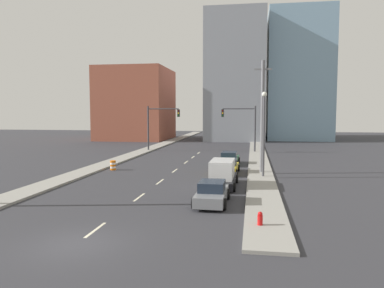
{
  "coord_description": "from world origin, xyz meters",
  "views": [
    {
      "loc": [
        7.5,
        -14.86,
        5.71
      ],
      "look_at": [
        0.84,
        26.43,
        2.2
      ],
      "focal_mm": 35.0,
      "sensor_mm": 36.0,
      "label": 1
    }
  ],
  "objects_px": {
    "fire_hydrant": "(260,220)",
    "box_truck_black": "(222,174)",
    "traffic_barrel": "(113,165)",
    "traffic_signal_right": "(245,122)",
    "utility_pole_right_mid": "(262,116)",
    "sedan_green": "(229,159)",
    "street_lamp": "(264,128)",
    "sedan_yellow": "(227,167)",
    "traffic_signal_left": "(157,122)",
    "sedan_gray": "(212,193)"
  },
  "relations": [
    {
      "from": "sedan_gray",
      "to": "sedan_yellow",
      "type": "bearing_deg",
      "value": 89.76
    },
    {
      "from": "sedan_yellow",
      "to": "sedan_green",
      "type": "bearing_deg",
      "value": 93.86
    },
    {
      "from": "street_lamp",
      "to": "sedan_yellow",
      "type": "bearing_deg",
      "value": 148.0
    },
    {
      "from": "street_lamp",
      "to": "sedan_yellow",
      "type": "xyz_separation_m",
      "value": [
        -3.25,
        2.03,
        -3.78
      ]
    },
    {
      "from": "utility_pole_right_mid",
      "to": "street_lamp",
      "type": "distance_m",
      "value": 2.59
    },
    {
      "from": "traffic_signal_right",
      "to": "sedan_green",
      "type": "relative_size",
      "value": 1.39
    },
    {
      "from": "box_truck_black",
      "to": "fire_hydrant",
      "type": "bearing_deg",
      "value": -74.36
    },
    {
      "from": "utility_pole_right_mid",
      "to": "sedan_gray",
      "type": "distance_m",
      "value": 13.73
    },
    {
      "from": "traffic_signal_left",
      "to": "fire_hydrant",
      "type": "distance_m",
      "value": 38.69
    },
    {
      "from": "utility_pole_right_mid",
      "to": "fire_hydrant",
      "type": "height_order",
      "value": "utility_pole_right_mid"
    },
    {
      "from": "traffic_barrel",
      "to": "street_lamp",
      "type": "height_order",
      "value": "street_lamp"
    },
    {
      "from": "fire_hydrant",
      "to": "box_truck_black",
      "type": "distance_m",
      "value": 10.38
    },
    {
      "from": "traffic_barrel",
      "to": "box_truck_black",
      "type": "xyz_separation_m",
      "value": [
        11.45,
        -6.8,
        0.51
      ]
    },
    {
      "from": "traffic_signal_right",
      "to": "box_truck_black",
      "type": "bearing_deg",
      "value": -92.79
    },
    {
      "from": "traffic_signal_left",
      "to": "traffic_signal_right",
      "type": "relative_size",
      "value": 1.0
    },
    {
      "from": "fire_hydrant",
      "to": "box_truck_black",
      "type": "relative_size",
      "value": 0.15
    },
    {
      "from": "traffic_signal_right",
      "to": "utility_pole_right_mid",
      "type": "bearing_deg",
      "value": -84.25
    },
    {
      "from": "fire_hydrant",
      "to": "sedan_gray",
      "type": "bearing_deg",
      "value": 122.34
    },
    {
      "from": "fire_hydrant",
      "to": "box_truck_black",
      "type": "height_order",
      "value": "box_truck_black"
    },
    {
      "from": "traffic_signal_right",
      "to": "traffic_barrel",
      "type": "distance_m",
      "value": 23.07
    },
    {
      "from": "traffic_signal_left",
      "to": "fire_hydrant",
      "type": "xyz_separation_m",
      "value": [
        14.45,
        -35.68,
        -3.94
      ]
    },
    {
      "from": "traffic_signal_right",
      "to": "traffic_barrel",
      "type": "height_order",
      "value": "traffic_signal_right"
    },
    {
      "from": "box_truck_black",
      "to": "sedan_yellow",
      "type": "xyz_separation_m",
      "value": [
        -0.04,
        6.63,
        -0.36
      ]
    },
    {
      "from": "utility_pole_right_mid",
      "to": "sedan_gray",
      "type": "height_order",
      "value": "utility_pole_right_mid"
    },
    {
      "from": "utility_pole_right_mid",
      "to": "box_truck_black",
      "type": "bearing_deg",
      "value": -114.11
    },
    {
      "from": "utility_pole_right_mid",
      "to": "street_lamp",
      "type": "relative_size",
      "value": 1.4
    },
    {
      "from": "box_truck_black",
      "to": "traffic_signal_right",
      "type": "bearing_deg",
      "value": 87.94
    },
    {
      "from": "traffic_signal_right",
      "to": "utility_pole_right_mid",
      "type": "relative_size",
      "value": 0.64
    },
    {
      "from": "traffic_signal_right",
      "to": "fire_hydrant",
      "type": "xyz_separation_m",
      "value": [
        1.41,
        -35.68,
        -3.94
      ]
    },
    {
      "from": "utility_pole_right_mid",
      "to": "traffic_signal_right",
      "type": "bearing_deg",
      "value": 95.75
    },
    {
      "from": "street_lamp",
      "to": "fire_hydrant",
      "type": "xyz_separation_m",
      "value": [
        -0.55,
        -14.61,
        -3.99
      ]
    },
    {
      "from": "traffic_signal_left",
      "to": "utility_pole_right_mid",
      "type": "distance_m",
      "value": 23.92
    },
    {
      "from": "utility_pole_right_mid",
      "to": "sedan_yellow",
      "type": "bearing_deg",
      "value": -173.36
    },
    {
      "from": "traffic_signal_left",
      "to": "sedan_green",
      "type": "distance_m",
      "value": 17.64
    },
    {
      "from": "traffic_barrel",
      "to": "fire_hydrant",
      "type": "xyz_separation_m",
      "value": [
        14.11,
        -16.81,
        -0.06
      ]
    },
    {
      "from": "traffic_barrel",
      "to": "traffic_signal_left",
      "type": "bearing_deg",
      "value": 91.02
    },
    {
      "from": "street_lamp",
      "to": "box_truck_black",
      "type": "height_order",
      "value": "street_lamp"
    },
    {
      "from": "sedan_yellow",
      "to": "box_truck_black",
      "type": "bearing_deg",
      "value": -87.8
    },
    {
      "from": "box_truck_black",
      "to": "sedan_yellow",
      "type": "bearing_deg",
      "value": 91.06
    },
    {
      "from": "street_lamp",
      "to": "traffic_signal_right",
      "type": "bearing_deg",
      "value": 95.32
    },
    {
      "from": "sedan_gray",
      "to": "sedan_green",
      "type": "xyz_separation_m",
      "value": [
        -0.03,
        18.29,
        -0.03
      ]
    },
    {
      "from": "traffic_signal_left",
      "to": "traffic_barrel",
      "type": "distance_m",
      "value": 19.27
    },
    {
      "from": "utility_pole_right_mid",
      "to": "box_truck_black",
      "type": "relative_size",
      "value": 1.92
    },
    {
      "from": "traffic_barrel",
      "to": "sedan_yellow",
      "type": "distance_m",
      "value": 11.41
    },
    {
      "from": "box_truck_black",
      "to": "traffic_signal_left",
      "type": "bearing_deg",
      "value": 115.39
    },
    {
      "from": "traffic_barrel",
      "to": "sedan_green",
      "type": "xyz_separation_m",
      "value": [
        11.19,
        6.05,
        0.16
      ]
    },
    {
      "from": "box_truck_black",
      "to": "sedan_green",
      "type": "height_order",
      "value": "box_truck_black"
    },
    {
      "from": "utility_pole_right_mid",
      "to": "sedan_green",
      "type": "bearing_deg",
      "value": 120.08
    },
    {
      "from": "traffic_barrel",
      "to": "sedan_gray",
      "type": "distance_m",
      "value": 16.61
    },
    {
      "from": "fire_hydrant",
      "to": "sedan_yellow",
      "type": "relative_size",
      "value": 0.18
    }
  ]
}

